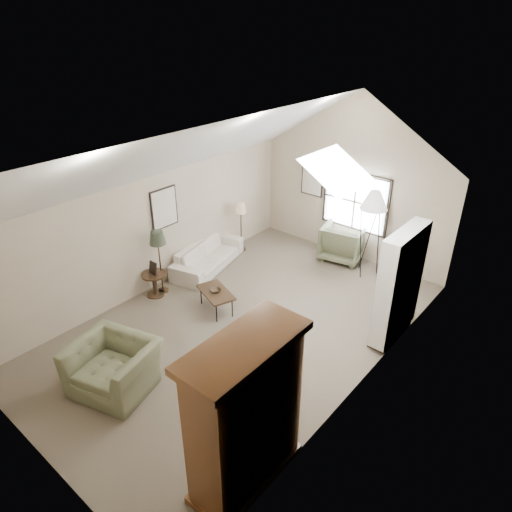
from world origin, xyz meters
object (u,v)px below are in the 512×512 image
Objects in this scene: coffee_table at (216,301)px; armchair_far at (343,242)px; sofa at (208,256)px; side_table at (155,284)px; armchair_near at (114,367)px; armoire at (245,415)px; side_chair at (400,259)px.

armchair_far is at bearing 77.21° from coffee_table.
sofa reaches higher than side_table.
armoire is at bearing -12.60° from armchair_near.
side_table reaches higher than coffee_table.
sofa is (-4.38, 3.64, -0.79)m from armoire.
armoire is 4.90m from side_table.
sofa is at bearing 140.29° from armoire.
side_table is at bearing -162.83° from coffee_table.
coffee_table is 1.48m from side_table.
armoire is 3.96m from coffee_table.
armoire reaches higher than coffee_table.
side_table is at bearing 112.13° from armchair_near.
armoire is 2.51× the size of coffee_table.
side_chair is (-0.69, 6.10, -0.62)m from armoire.
armoire reaches higher than side_chair.
side_table is 5.49m from side_chair.
coffee_table is (-2.97, 2.47, -0.88)m from armoire.
armoire reaches higher than armchair_near.
armoire is at bearing 97.80° from armchair_far.
sofa is 4.44m from side_chair.
side_chair is (2.01, 6.24, 0.07)m from armchair_near.
armchair_near is 1.27× the size of armchair_far.
armchair_near reaches higher than sofa.
armchair_near is (1.68, -3.78, 0.10)m from sofa.
armchair_near is 1.31× the size of side_chair.
side_chair is (3.69, 4.06, 0.22)m from side_table.
side_chair reaches higher than coffee_table.
armchair_far is 3.73m from coffee_table.
sofa is at bearing 36.19° from armchair_far.
armchair_far is at bearing 69.36° from armchair_near.
armchair_far is at bearing 109.36° from armoire.
coffee_table is 4.29m from side_chair.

